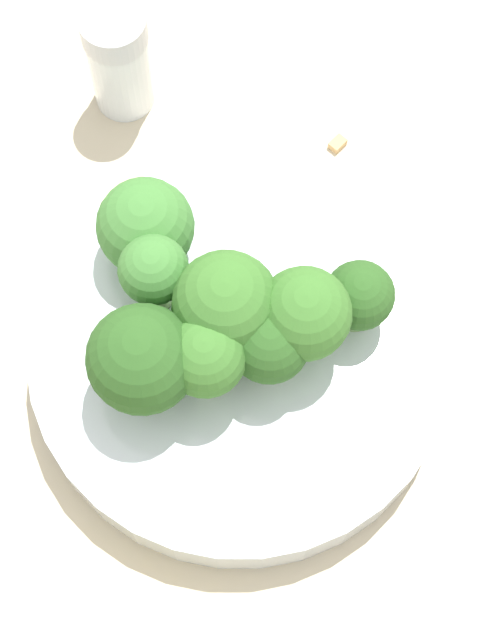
% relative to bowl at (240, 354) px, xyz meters
% --- Properties ---
extents(ground_plane, '(3.00, 3.00, 0.00)m').
position_rel_bowl_xyz_m(ground_plane, '(0.00, 0.00, -0.02)').
color(ground_plane, beige).
extents(bowl, '(0.20, 0.20, 0.03)m').
position_rel_bowl_xyz_m(bowl, '(0.00, 0.00, 0.00)').
color(bowl, silver).
rests_on(bowl, ground_plane).
extents(broccoli_floret_0, '(0.05, 0.05, 0.06)m').
position_rel_bowl_xyz_m(broccoli_floret_0, '(-0.02, -0.04, 0.05)').
color(broccoli_floret_0, '#84AD66').
rests_on(broccoli_floret_0, bowl).
extents(broccoli_floret_1, '(0.05, 0.05, 0.05)m').
position_rel_bowl_xyz_m(broccoli_floret_1, '(-0.07, 0.01, 0.04)').
color(broccoli_floret_1, '#84AD66').
rests_on(broccoli_floret_1, bowl).
extents(broccoli_floret_2, '(0.04, 0.04, 0.06)m').
position_rel_bowl_xyz_m(broccoli_floret_2, '(0.02, 0.02, 0.05)').
color(broccoli_floret_2, '#7A9E5B').
rests_on(broccoli_floret_2, bowl).
extents(broccoli_floret_3, '(0.04, 0.04, 0.05)m').
position_rel_bowl_xyz_m(broccoli_floret_3, '(-0.00, -0.02, 0.05)').
color(broccoli_floret_3, '#7A9E5B').
rests_on(broccoli_floret_3, bowl).
extents(broccoli_floret_4, '(0.03, 0.03, 0.05)m').
position_rel_bowl_xyz_m(broccoli_floret_4, '(-0.04, -0.01, 0.05)').
color(broccoli_floret_4, '#8EB770').
rests_on(broccoli_floret_4, bowl).
extents(broccoli_floret_5, '(0.04, 0.04, 0.05)m').
position_rel_bowl_xyz_m(broccoli_floret_5, '(0.02, -0.00, 0.04)').
color(broccoli_floret_5, '#7A9E5B').
rests_on(broccoli_floret_5, bowl).
extents(broccoli_floret_6, '(0.03, 0.03, 0.04)m').
position_rel_bowl_xyz_m(broccoli_floret_6, '(0.03, 0.05, 0.04)').
color(broccoli_floret_6, '#84AD66').
rests_on(broccoli_floret_6, bowl).
extents(broccoli_floret_7, '(0.05, 0.05, 0.06)m').
position_rel_bowl_xyz_m(broccoli_floret_7, '(-0.01, 0.00, 0.05)').
color(broccoli_floret_7, '#84AD66').
rests_on(broccoli_floret_7, bowl).
extents(pepper_shaker, '(0.03, 0.03, 0.07)m').
position_rel_bowl_xyz_m(pepper_shaker, '(-0.15, 0.08, 0.02)').
color(pepper_shaker, silver).
rests_on(pepper_shaker, ground_plane).
extents(almond_crumb_1, '(0.01, 0.01, 0.01)m').
position_rel_bowl_xyz_m(almond_crumb_1, '(-0.04, 0.13, -0.01)').
color(almond_crumb_1, tan).
rests_on(almond_crumb_1, ground_plane).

